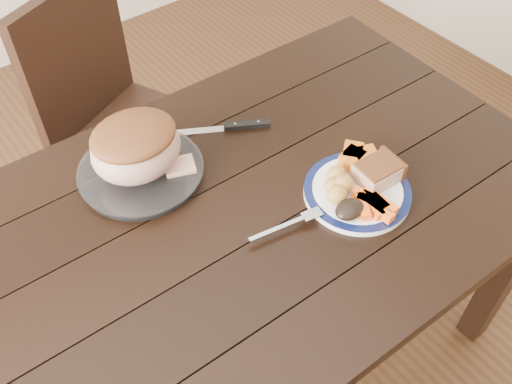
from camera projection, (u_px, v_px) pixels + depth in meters
ground at (233, 364)px, 1.83m from camera, size 4.00×4.00×0.00m
dining_table at (224, 243)px, 1.34m from camera, size 1.63×0.95×0.75m
chair_far at (115, 112)px, 1.86m from camera, size 0.56×0.56×0.93m
dinner_plate at (357, 192)px, 1.31m from camera, size 0.25×0.25×0.02m
plate_rim at (358, 190)px, 1.31m from camera, size 0.25×0.25×0.02m
serving_platter at (141, 172)px, 1.36m from camera, size 0.29×0.29×0.02m
pork_slice at (378, 173)px, 1.31m from camera, size 0.10×0.08×0.04m
roasted_potatoes at (338, 185)px, 1.29m from camera, size 0.09×0.09×0.04m
carrot_batons at (373, 204)px, 1.26m from camera, size 0.08×0.12×0.02m
pumpkin_wedges at (356, 157)px, 1.35m from camera, size 0.09×0.09×0.04m
dark_mushroom at (350, 209)px, 1.24m from camera, size 0.07×0.05×0.03m
fork at (291, 223)px, 1.24m from camera, size 0.18×0.05×0.00m
roast_joint at (136, 149)px, 1.30m from camera, size 0.21×0.18×0.14m
cut_slice at (180, 166)px, 1.34m from camera, size 0.09×0.08×0.02m
carving_knife at (232, 127)px, 1.47m from camera, size 0.29×0.18×0.01m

